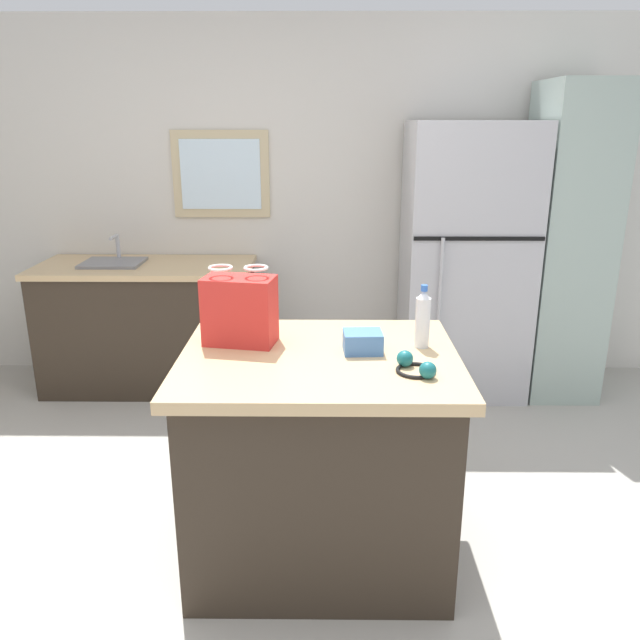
% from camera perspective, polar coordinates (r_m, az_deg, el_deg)
% --- Properties ---
extents(ground, '(6.52, 6.52, 0.00)m').
position_cam_1_polar(ground, '(2.85, -4.15, -22.27)').
color(ground, '#ADA89E').
extents(back_wall, '(5.43, 0.13, 2.51)m').
position_cam_1_polar(back_wall, '(4.64, -2.20, 10.56)').
color(back_wall, silver).
rests_on(back_wall, ground).
extents(kitchen_island, '(1.12, 0.92, 0.93)m').
position_cam_1_polar(kitchen_island, '(2.74, -0.07, -12.16)').
color(kitchen_island, '#33281E').
rests_on(kitchen_island, ground).
extents(refrigerator, '(0.82, 0.71, 1.82)m').
position_cam_1_polar(refrigerator, '(4.39, 12.97, 5.15)').
color(refrigerator, '#B7B7BC').
rests_on(refrigerator, ground).
extents(tall_cabinet, '(0.47, 0.63, 2.07)m').
position_cam_1_polar(tall_cabinet, '(4.55, 21.31, 6.41)').
color(tall_cabinet, '#9EB2A8').
rests_on(tall_cabinet, ground).
extents(sink_counter, '(1.47, 0.66, 1.07)m').
position_cam_1_polar(sink_counter, '(4.60, -15.20, -0.38)').
color(sink_counter, '#33281E').
rests_on(sink_counter, ground).
extents(shopping_bag, '(0.32, 0.22, 0.33)m').
position_cam_1_polar(shopping_bag, '(2.65, -7.24, 0.92)').
color(shopping_bag, red).
rests_on(shopping_bag, kitchen_island).
extents(small_box, '(0.16, 0.14, 0.09)m').
position_cam_1_polar(small_box, '(2.56, 3.88, -1.98)').
color(small_box, '#4775B7').
rests_on(small_box, kitchen_island).
extents(bottle, '(0.06, 0.06, 0.26)m').
position_cam_1_polar(bottle, '(2.62, 9.25, 0.08)').
color(bottle, white).
rests_on(bottle, kitchen_island).
extents(ear_defenders, '(0.21, 0.21, 0.06)m').
position_cam_1_polar(ear_defenders, '(2.39, 8.65, -4.17)').
color(ear_defenders, black).
rests_on(ear_defenders, kitchen_island).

